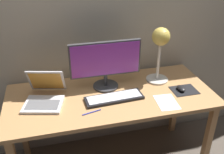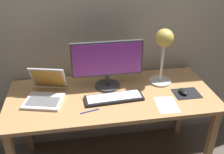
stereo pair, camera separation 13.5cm
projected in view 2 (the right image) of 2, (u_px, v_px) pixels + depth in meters
The scene contains 10 objects.
back_wall at pixel (103, 10), 2.07m from camera, with size 4.80×0.06×2.60m, color #B2A893.
desk at pixel (111, 103), 2.03m from camera, with size 1.60×0.70×0.74m.
monitor at pixel (107, 62), 1.99m from camera, with size 0.56×0.20×0.39m.
keyboard_main at pixel (114, 98), 1.92m from camera, with size 0.45×0.17×0.03m.
laptop at pixel (46, 90), 1.93m from camera, with size 0.34×0.37×0.22m.
desk_lamp at pixel (164, 46), 2.01m from camera, with size 0.19×0.19×0.46m.
mousepad at pixel (187, 93), 2.00m from camera, with size 0.20×0.16×0.00m, color black.
mouse at pixel (183, 91), 1.99m from camera, with size 0.06×0.10×0.03m, color black.
paper_sheet_by_keyboard at pixel (167, 105), 1.86m from camera, with size 0.15×0.21×0.00m, color white.
pen at pixel (90, 111), 1.79m from camera, with size 0.01×0.01×0.14m, color #2633A5.
Camera 2 is at (-0.27, -1.66, 1.81)m, focal length 41.11 mm.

